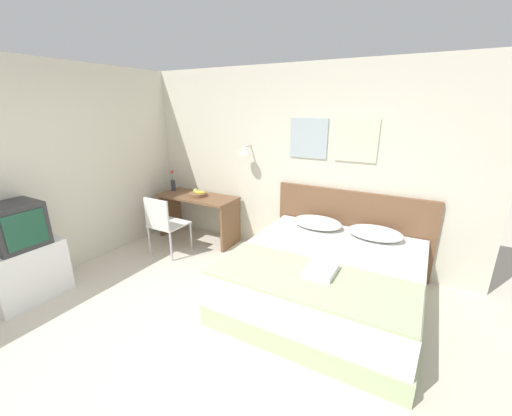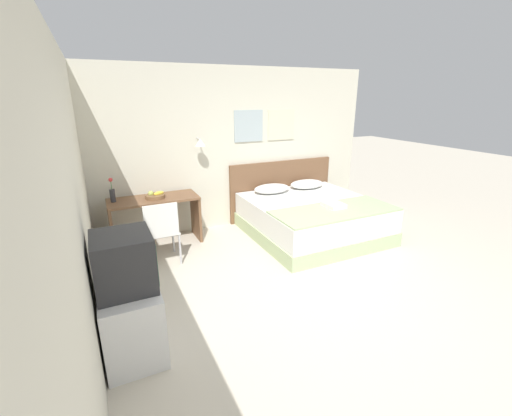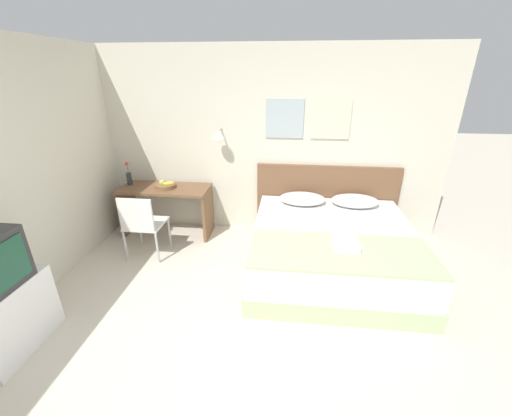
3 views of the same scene
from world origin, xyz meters
TOP-DOWN VIEW (x-y plane):
  - ground_plane at (0.00, 0.00)m, footprint 24.00×24.00m
  - wall_back at (0.01, 2.77)m, footprint 5.28×0.31m
  - bed at (1.01, 1.69)m, footprint 1.94×1.98m
  - headboard at (1.01, 2.71)m, footprint 2.06×0.06m
  - pillow_left at (0.65, 2.42)m, footprint 0.64×0.43m
  - pillow_right at (1.37, 2.42)m, footprint 0.64×0.43m
  - throw_blanket at (1.01, 1.12)m, footprint 1.88×0.79m
  - folded_towel_near_foot at (1.08, 1.26)m, footprint 0.26×0.33m
  - desk at (-1.36, 2.41)m, footprint 1.30×0.56m
  - desk_chair at (-1.41, 1.70)m, footprint 0.47×0.47m
  - fruit_bowl at (-1.33, 2.40)m, footprint 0.29×0.29m
  - flower_vase at (-1.91, 2.47)m, footprint 0.07×0.07m
  - tv_stand at (-1.97, 0.13)m, footprint 0.49×0.75m

SIDE VIEW (x-z plane):
  - ground_plane at x=0.00m, z-range 0.00..0.00m
  - bed at x=1.01m, z-range 0.00..0.58m
  - tv_stand at x=-1.97m, z-range 0.00..0.65m
  - desk_chair at x=-1.41m, z-range 0.08..0.97m
  - desk at x=-1.36m, z-range 0.16..0.90m
  - headboard at x=1.01m, z-range 0.00..1.06m
  - throw_blanket at x=1.01m, z-range 0.58..0.60m
  - folded_towel_near_foot at x=1.08m, z-range 0.60..0.66m
  - pillow_left at x=0.65m, z-range 0.58..0.72m
  - pillow_right at x=1.37m, z-range 0.58..0.72m
  - fruit_bowl at x=-1.33m, z-range 0.72..0.83m
  - flower_vase at x=-1.91m, z-range 0.69..1.05m
  - wall_back at x=0.01m, z-range 0.01..2.66m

